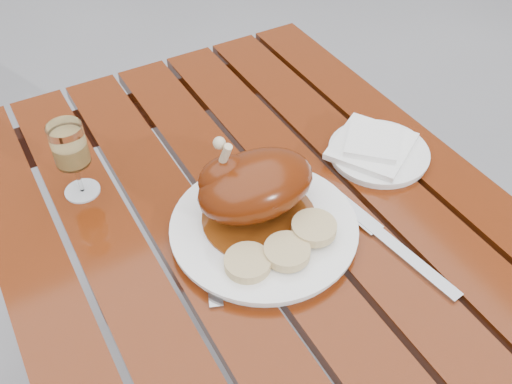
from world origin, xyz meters
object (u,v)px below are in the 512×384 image
table (276,366)px  side_plate (378,153)px  dinner_plate (264,228)px  wine_glass (74,161)px  ashtray (258,178)px

table → side_plate: (0.27, 0.10, 0.38)m
table → dinner_plate: size_ratio=4.02×
wine_glass → ashtray: (0.27, -0.13, -0.06)m
dinner_plate → wine_glass: bearing=133.4°
table → side_plate: 0.48m
table → ashtray: 0.41m
table → wine_glass: (-0.23, 0.27, 0.45)m
table → dinner_plate: bearing=103.8°
wine_glass → ashtray: 0.31m
ashtray → table: bearing=-105.9°
table → dinner_plate: dinner_plate is taller
side_plate → table: bearing=-160.1°
dinner_plate → table: bearing=-76.2°
dinner_plate → ashtray: ashtray is taller
side_plate → ashtray: size_ratio=2.09×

